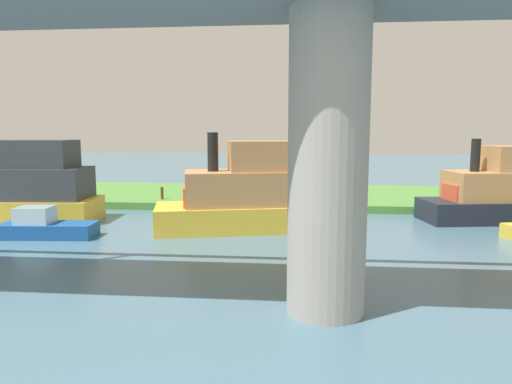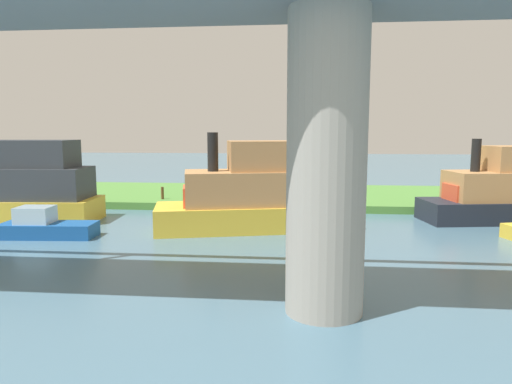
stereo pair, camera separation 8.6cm
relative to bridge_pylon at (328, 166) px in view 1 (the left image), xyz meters
name	(u,v)px [view 1 (the left image)]	position (x,y,z in m)	size (l,w,h in m)	color
ground_plane	(257,212)	(3.65, -16.83, -4.36)	(160.00, 160.00, 0.00)	#476B7F
grassy_bank	(264,196)	(3.65, -22.83, -4.11)	(80.00, 12.00, 0.50)	#4C8438
bridge_pylon	(328,166)	(0.00, 0.00, 0.00)	(2.29, 2.29, 8.72)	#9E998E
person_on_bank	(231,189)	(5.76, -19.57, -3.16)	(0.51, 0.51, 1.39)	#2D334C
mooring_post	(162,193)	(10.62, -18.61, -3.42)	(0.20, 0.20, 0.87)	brown
houseboat_blue	(510,191)	(-11.63, -15.22, -2.55)	(9.97, 4.70, 4.90)	#1E232D
pontoon_yellow	(258,194)	(3.07, -11.53, -2.41)	(10.83, 5.80, 5.27)	gold
motorboat_red	(14,189)	(17.62, -12.22, -2.41)	(10.56, 4.21, 5.28)	gold
riverboat_paddlewheel	(45,226)	(13.59, -8.43, -3.80)	(4.81, 2.02, 1.57)	#195199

